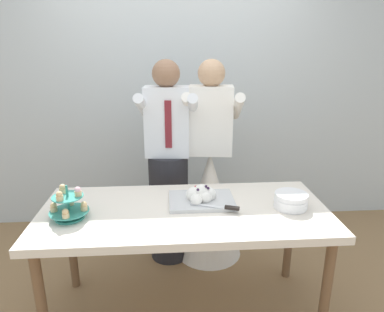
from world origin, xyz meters
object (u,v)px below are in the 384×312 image
(plate_stack, at_px, (291,201))
(person_bride, at_px, (210,191))
(dessert_table, at_px, (185,220))
(cupcake_stand, at_px, (69,206))
(main_cake_tray, at_px, (201,197))
(person_groom, at_px, (168,175))

(plate_stack, distance_m, person_bride, 0.88)
(dessert_table, xyz_separation_m, cupcake_stand, (-0.68, -0.07, 0.15))
(cupcake_stand, bearing_deg, person_bride, 39.59)
(cupcake_stand, distance_m, plate_stack, 1.35)
(main_cake_tray, bearing_deg, dessert_table, -141.89)
(person_bride, bearing_deg, main_cake_tray, -102.16)
(cupcake_stand, height_order, person_groom, person_groom)
(cupcake_stand, bearing_deg, plate_stack, 1.74)
(plate_stack, bearing_deg, dessert_table, 177.28)
(dessert_table, bearing_deg, person_groom, 98.19)
(person_bride, bearing_deg, cupcake_stand, -140.41)
(cupcake_stand, relative_size, main_cake_tray, 0.54)
(cupcake_stand, height_order, person_bride, person_bride)
(dessert_table, bearing_deg, person_bride, 70.59)
(main_cake_tray, xyz_separation_m, person_bride, (0.13, 0.61, -0.23))
(plate_stack, bearing_deg, person_groom, 137.16)
(person_groom, distance_m, person_bride, 0.38)
(dessert_table, height_order, plate_stack, plate_stack)
(dessert_table, distance_m, cupcake_stand, 0.71)
(main_cake_tray, xyz_separation_m, plate_stack, (0.55, -0.12, 0.01))
(person_groom, relative_size, person_bride, 1.00)
(dessert_table, relative_size, plate_stack, 8.50)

